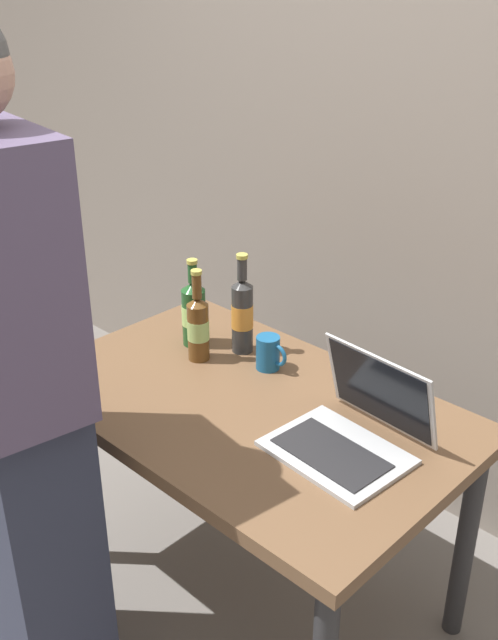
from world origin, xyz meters
TOP-DOWN VIEW (x-y plane):
  - ground_plane at (0.00, 0.00)m, footprint 8.00×8.00m
  - desk at (0.00, 0.00)m, footprint 1.20×0.76m
  - laptop at (0.33, 0.03)m, footprint 0.35×0.33m
  - beer_bottle_amber at (-0.27, 0.07)m, footprint 0.07×0.07m
  - beer_bottle_brown at (-0.21, 0.20)m, footprint 0.07×0.07m
  - beer_bottle_green at (-0.35, 0.13)m, footprint 0.08×0.08m
  - person_figure at (-0.19, -0.57)m, footprint 0.44×0.32m
  - coffee_mug at (-0.08, 0.17)m, footprint 0.11×0.07m
  - back_wall at (0.00, 0.82)m, footprint 6.00×0.10m

SIDE VIEW (x-z plane):
  - ground_plane at x=0.00m, z-range 0.00..0.00m
  - desk at x=0.00m, z-range 0.27..0.97m
  - laptop at x=0.33m, z-range 0.64..0.87m
  - coffee_mug at x=-0.08m, z-range 0.71..0.81m
  - beer_bottle_amber at x=-0.27m, z-range 0.67..0.96m
  - beer_bottle_green at x=-0.35m, z-range 0.67..0.96m
  - beer_bottle_brown at x=-0.21m, z-range 0.67..0.99m
  - person_figure at x=-0.19m, z-range 0.01..1.73m
  - back_wall at x=0.00m, z-range 0.00..2.60m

